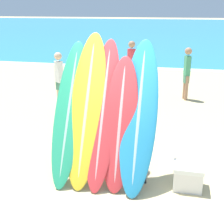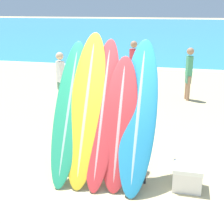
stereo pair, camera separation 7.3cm
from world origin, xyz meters
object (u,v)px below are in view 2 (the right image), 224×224
Objects in this scene: surfboard_slot_4 at (138,116)px; person_mid_beach at (133,64)px; surfboard_rack at (101,152)px; cooler_box at (187,177)px; surfboard_slot_3 at (119,123)px; surfboard_slot_1 at (86,108)px; person_far_left at (61,78)px; surfboard_slot_0 at (69,112)px; person_near_water at (189,72)px; surfboard_slot_2 at (102,113)px.

person_mid_beach is (-1.03, 5.72, -0.21)m from surfboard_slot_4.
surfboard_rack is 3.29× the size of cooler_box.
surfboard_slot_3 is 5.85m from person_mid_beach.
surfboard_rack is at bearing -24.93° from surfboard_slot_1.
cooler_box is (3.52, -3.51, -0.66)m from person_far_left.
surfboard_slot_0 reaches higher than surfboard_rack.
surfboard_slot_1 is 1.40× the size of person_mid_beach.
person_mid_beach is at bearing 51.49° from person_near_water.
surfboard_slot_0 is 0.97× the size of surfboard_slot_4.
surfboard_slot_0 is 0.98× the size of surfboard_slot_2.
surfboard_slot_0 is 0.58m from surfboard_slot_2.
surfboard_slot_0 is (-0.57, 0.10, 0.62)m from surfboard_rack.
surfboard_slot_1 is at bearing 175.91° from cooler_box.
surfboard_rack is 0.85m from surfboard_slot_0.
surfboard_slot_1 is (0.30, 0.03, 0.08)m from surfboard_slot_0.
surfboard_rack is at bearing 147.08° from person_near_water.
surfboard_slot_1 is 3.87m from person_far_left.
cooler_box is (0.82, -0.10, -0.93)m from surfboard_slot_4.
cooler_box is (1.68, -0.12, -0.98)m from surfboard_slot_1.
person_near_water is 0.95× the size of person_mid_beach.
surfboard_slot_2 is at bearing 175.79° from cooler_box.
person_near_water is at bearing 71.80° from surfboard_slot_1.
surfboard_slot_3 is at bearing -164.78° from surfboard_slot_4.
surfboard_slot_4 is 5.11m from person_near_water.
surfboard_slot_4 is (0.59, 0.11, 0.65)m from surfboard_rack.
person_mid_beach is (-0.44, 5.83, 0.44)m from surfboard_rack.
surfboard_slot_0 is 1.40× the size of person_far_left.
surfboard_slot_0 is at bearing -179.71° from surfboard_slot_4.
cooler_box is (0.03, -5.14, -0.67)m from person_near_water.
surfboard_rack is 1.44m from cooler_box.
surfboard_slot_0 reaches higher than person_near_water.
surfboard_slot_4 reaches higher than surfboard_rack.
surfboard_slot_1 is 1.05× the size of surfboard_slot_2.
surfboard_slot_0 is 0.88m from surfboard_slot_3.
surfboard_slot_4 is at bearing -0.50° from surfboard_slot_2.
surfboard_slot_3 is (0.30, -0.08, -0.12)m from surfboard_slot_2.
surfboard_slot_3 reaches higher than cooler_box.
surfboard_slot_1 is 0.86m from surfboard_slot_4.
person_near_water is at bearing 75.04° from surfboard_rack.
person_far_left is at bearing 114.27° from surfboard_slot_0.
person_mid_beach is 3.66× the size of cooler_box.
person_far_left is (-2.42, 3.49, -0.15)m from surfboard_slot_3.
surfboard_slot_4 reaches higher than surfboard_slot_0.
surfboard_slot_0 is 0.31m from surfboard_slot_1.
surfboard_slot_2 is 4.02m from person_far_left.
person_near_water is 1.94m from person_mid_beach.
surfboard_slot_2 is at bearing -3.46° from surfboard_slot_1.
surfboard_rack is at bearing 157.77° from person_far_left.
person_far_left is 3.42× the size of cooler_box.
surfboard_rack is 0.61m from surfboard_slot_3.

